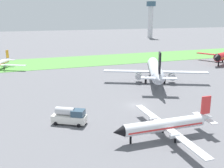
# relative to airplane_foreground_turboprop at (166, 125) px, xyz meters

# --- Properties ---
(ground_plane) EXTENTS (600.00, 600.00, 0.00)m
(ground_plane) POSITION_rel_airplane_foreground_turboprop_xyz_m (2.51, 16.59, -2.43)
(ground_plane) COLOR slate
(grass_taxiway_strip) EXTENTS (360.00, 28.00, 0.08)m
(grass_taxiway_strip) POSITION_rel_airplane_foreground_turboprop_xyz_m (2.51, 78.91, -2.39)
(grass_taxiway_strip) COLOR #549342
(grass_taxiway_strip) RESTS_ON ground_plane
(airplane_foreground_turboprop) EXTENTS (18.94, 22.14, 6.63)m
(airplane_foreground_turboprop) POSITION_rel_airplane_foreground_turboprop_xyz_m (0.00, 0.00, 0.00)
(airplane_foreground_turboprop) COLOR white
(airplane_foreground_turboprop) RESTS_ON ground_plane
(airplane_midfield_jet) EXTENTS (29.34, 29.21, 11.10)m
(airplane_midfield_jet) POSITION_rel_airplane_foreground_turboprop_xyz_m (16.60, 33.46, 1.57)
(airplane_midfield_jet) COLOR silver
(airplane_midfield_jet) RESTS_ON ground_plane
(fuel_truck_near_gate) EXTENTS (6.79, 5.46, 3.29)m
(fuel_truck_near_gate) POSITION_rel_airplane_foreground_turboprop_xyz_m (-14.04, 11.49, -0.84)
(fuel_truck_near_gate) COLOR white
(fuel_truck_near_gate) RESTS_ON ground_plane
(control_tower) EXTENTS (8.00, 8.00, 31.12)m
(control_tower) POSITION_rel_airplane_foreground_turboprop_xyz_m (89.99, 173.74, 16.23)
(control_tower) COLOR silver
(control_tower) RESTS_ON ground_plane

